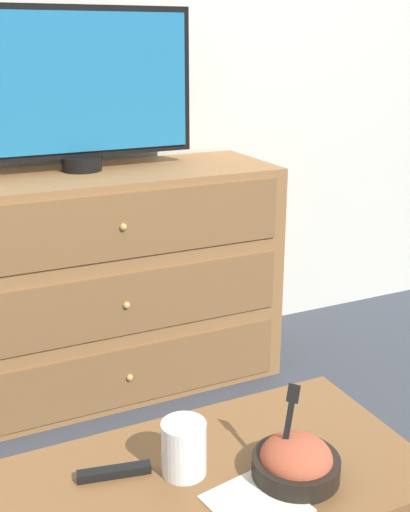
{
  "coord_description": "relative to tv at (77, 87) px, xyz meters",
  "views": [
    {
      "loc": [
        -0.52,
        -2.34,
        1.23
      ],
      "look_at": [
        0.06,
        -1.11,
        0.77
      ],
      "focal_mm": 45.0,
      "sensor_mm": 36.0,
      "label": 1
    }
  ],
  "objects": [
    {
      "name": "napkin",
      "position": [
        -0.05,
        -1.31,
        -0.66
      ],
      "size": [
        0.18,
        0.18,
        0.0
      ],
      "color": "silver",
      "rests_on": "coffee_table"
    },
    {
      "name": "remote_control",
      "position": [
        -0.26,
        -1.12,
        -0.66
      ],
      "size": [
        0.15,
        0.05,
        0.02
      ],
      "color": "black",
      "rests_on": "coffee_table"
    },
    {
      "name": "wall_back",
      "position": [
        -0.03,
        0.21,
        0.22
      ],
      "size": [
        12.0,
        0.05,
        2.6
      ],
      "color": "silver",
      "rests_on": "ground_plane"
    },
    {
      "name": "ground_plane",
      "position": [
        -0.03,
        0.19,
        -1.08
      ],
      "size": [
        12.0,
        12.0,
        0.0
      ],
      "primitive_type": "plane",
      "color": "#383D47"
    },
    {
      "name": "takeout_bowl",
      "position": [
        0.06,
        -1.27,
        -0.63
      ],
      "size": [
        0.17,
        0.17,
        0.18
      ],
      "color": "black",
      "rests_on": "coffee_table"
    },
    {
      "name": "dresser",
      "position": [
        0.05,
        -0.06,
        -0.68
      ],
      "size": [
        1.22,
        0.46,
        0.8
      ],
      "color": "olive",
      "rests_on": "ground_plane"
    },
    {
      "name": "drink_cup",
      "position": [
        -0.13,
        -1.17,
        -0.62
      ],
      "size": [
        0.09,
        0.09,
        0.11
      ],
      "color": "beige",
      "rests_on": "coffee_table"
    },
    {
      "name": "coffee_table",
      "position": [
        -0.09,
        -1.2,
        -0.73
      ],
      "size": [
        0.87,
        0.46,
        0.41
      ],
      "color": "brown",
      "rests_on": "ground_plane"
    },
    {
      "name": "tv",
      "position": [
        0.0,
        0.0,
        0.0
      ],
      "size": [
        0.8,
        0.14,
        0.53
      ],
      "color": "black",
      "rests_on": "dresser"
    }
  ]
}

